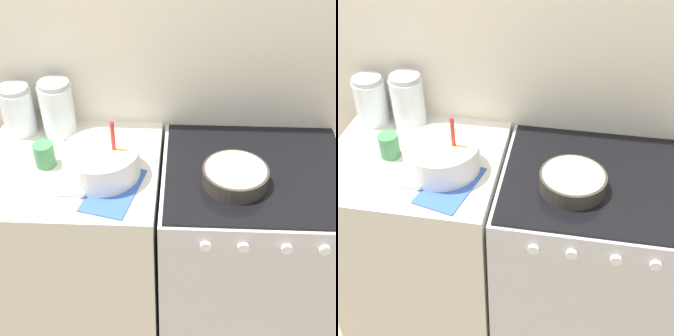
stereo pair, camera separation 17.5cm
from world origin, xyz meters
The scene contains 10 objects.
wall_back centered at (0.00, 0.67, 1.20)m, with size 4.52×0.05×2.40m.
countertop_cabinet centered at (-0.35, 0.32, 0.46)m, with size 0.71×0.64×0.91m.
stove centered at (0.39, 0.32, 0.46)m, with size 0.75×0.66×0.91m.
mixing_bowl centered at (-0.21, 0.27, 0.98)m, with size 0.29×0.29×0.24m.
baking_pan centered at (0.29, 0.24, 0.95)m, with size 0.25×0.25×0.07m.
storage_jar_left centered at (-0.61, 0.55, 1.01)m, with size 0.14×0.14×0.22m.
storage_jar_middle centered at (-0.44, 0.55, 1.02)m, with size 0.14×0.14×0.24m.
tin_can centered at (-0.44, 0.32, 0.96)m, with size 0.08×0.08×0.10m.
recipe_page centered at (-0.16, 0.18, 0.92)m, with size 0.23×0.32×0.01m.
measuring_spoon centered at (-0.28, 0.14, 0.93)m, with size 0.12×0.04×0.04m.
Camera 1 is at (0.10, -1.11, 2.06)m, focal length 50.00 mm.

